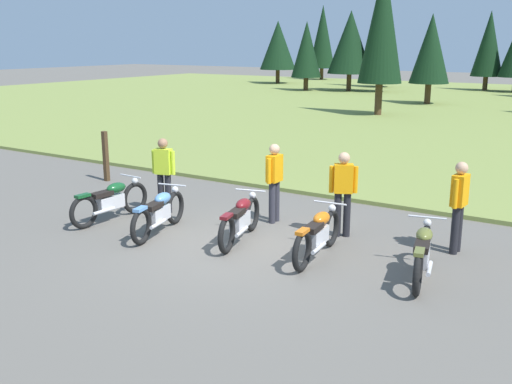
% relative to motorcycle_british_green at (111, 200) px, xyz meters
% --- Properties ---
extents(ground_plane, '(140.00, 140.00, 0.00)m').
position_rel_motorcycle_british_green_xyz_m(ground_plane, '(3.19, 0.14, -0.44)').
color(ground_plane, '#605B54').
extents(grass_moorland, '(80.00, 44.00, 0.10)m').
position_rel_motorcycle_british_green_xyz_m(grass_moorland, '(3.19, 26.12, -0.39)').
color(grass_moorland, olive).
rests_on(grass_moorland, ground).
extents(forest_treeline, '(41.41, 28.25, 8.44)m').
position_rel_motorcycle_british_green_xyz_m(forest_treeline, '(-0.33, 32.76, 3.67)').
color(forest_treeline, '#47331E').
rests_on(forest_treeline, ground).
extents(motorcycle_british_green, '(0.62, 2.10, 0.88)m').
position_rel_motorcycle_british_green_xyz_m(motorcycle_british_green, '(0.00, 0.00, 0.00)').
color(motorcycle_british_green, black).
rests_on(motorcycle_british_green, ground).
extents(motorcycle_sky_blue, '(0.75, 2.07, 0.88)m').
position_rel_motorcycle_british_green_xyz_m(motorcycle_sky_blue, '(1.47, -0.12, 0.00)').
color(motorcycle_sky_blue, black).
rests_on(motorcycle_sky_blue, ground).
extents(motorcycle_maroon, '(0.76, 2.06, 0.88)m').
position_rel_motorcycle_british_green_xyz_m(motorcycle_maroon, '(3.08, 0.36, 0.00)').
color(motorcycle_maroon, black).
rests_on(motorcycle_maroon, ground).
extents(motorcycle_orange, '(0.62, 2.10, 0.88)m').
position_rel_motorcycle_british_green_xyz_m(motorcycle_orange, '(4.74, 0.34, 0.00)').
color(motorcycle_orange, black).
rests_on(motorcycle_orange, ground).
extents(motorcycle_olive, '(0.73, 2.07, 0.88)m').
position_rel_motorcycle_british_green_xyz_m(motorcycle_olive, '(6.57, 0.39, 0.00)').
color(motorcycle_olive, black).
rests_on(motorcycle_olive, ground).
extents(rider_with_back_turned, '(0.50, 0.36, 1.67)m').
position_rel_motorcycle_british_green_xyz_m(rider_with_back_turned, '(4.58, 1.67, 0.51)').
color(rider_with_back_turned, black).
rests_on(rider_with_back_turned, ground).
extents(rider_near_row_end, '(0.24, 0.55, 1.67)m').
position_rel_motorcycle_british_green_xyz_m(rider_near_row_end, '(6.70, 1.93, 0.51)').
color(rider_near_row_end, black).
rests_on(rider_near_row_end, ground).
extents(rider_in_hivis_vest, '(0.53, 0.31, 1.67)m').
position_rel_motorcycle_british_green_xyz_m(rider_in_hivis_vest, '(0.55, 1.08, 0.51)').
color(rider_in_hivis_vest, black).
rests_on(rider_in_hivis_vest, ground).
extents(rider_checking_bike, '(0.23, 0.55, 1.67)m').
position_rel_motorcycle_british_green_xyz_m(rider_checking_bike, '(2.98, 1.77, 0.51)').
color(rider_checking_bike, '#2D2D38').
rests_on(rider_checking_bike, ground).
extents(trail_marker_post, '(0.12, 0.12, 1.37)m').
position_rel_motorcycle_british_green_xyz_m(trail_marker_post, '(-2.87, 2.59, 0.25)').
color(trail_marker_post, '#47331E').
rests_on(trail_marker_post, ground).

